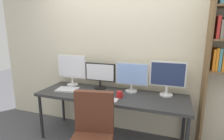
{
  "coord_description": "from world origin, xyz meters",
  "views": [
    {
      "loc": [
        0.8,
        -1.7,
        1.63
      ],
      "look_at": [
        0.0,
        0.65,
        1.09
      ],
      "focal_mm": 28.41,
      "sensor_mm": 36.0,
      "label": 1
    }
  ],
  "objects_px": {
    "monitor_far_left": "(72,68)",
    "monitor_center_right": "(132,76)",
    "monitor_far_right": "(167,76)",
    "coffee_mug": "(119,95)",
    "laptop_closed": "(67,89)",
    "keyboard_main": "(105,99)",
    "monitor_center_left": "(100,74)",
    "computer_mouse": "(76,94)",
    "desk": "(111,98)"
  },
  "relations": [
    {
      "from": "desk",
      "to": "monitor_far_left",
      "type": "xyz_separation_m",
      "value": [
        -0.76,
        0.21,
        0.34
      ]
    },
    {
      "from": "keyboard_main",
      "to": "computer_mouse",
      "type": "relative_size",
      "value": 3.62
    },
    {
      "from": "monitor_center_left",
      "to": "keyboard_main",
      "type": "height_order",
      "value": "monitor_center_left"
    },
    {
      "from": "coffee_mug",
      "to": "monitor_center_right",
      "type": "bearing_deg",
      "value": 71.73
    },
    {
      "from": "monitor_center_left",
      "to": "monitor_center_right",
      "type": "distance_m",
      "value": 0.51
    },
    {
      "from": "monitor_center_right",
      "to": "laptop_closed",
      "type": "bearing_deg",
      "value": -164.68
    },
    {
      "from": "monitor_center_left",
      "to": "laptop_closed",
      "type": "distance_m",
      "value": 0.56
    },
    {
      "from": "monitor_center_left",
      "to": "computer_mouse",
      "type": "distance_m",
      "value": 0.52
    },
    {
      "from": "desk",
      "to": "monitor_far_left",
      "type": "bearing_deg",
      "value": 164.43
    },
    {
      "from": "desk",
      "to": "laptop_closed",
      "type": "distance_m",
      "value": 0.7
    },
    {
      "from": "desk",
      "to": "coffee_mug",
      "type": "height_order",
      "value": "coffee_mug"
    },
    {
      "from": "monitor_far_left",
      "to": "laptop_closed",
      "type": "xyz_separation_m",
      "value": [
        0.07,
        -0.26,
        -0.28
      ]
    },
    {
      "from": "monitor_center_right",
      "to": "laptop_closed",
      "type": "distance_m",
      "value": 1.01
    },
    {
      "from": "monitor_far_left",
      "to": "monitor_center_right",
      "type": "xyz_separation_m",
      "value": [
        1.02,
        -0.0,
        -0.05
      ]
    },
    {
      "from": "monitor_center_right",
      "to": "laptop_closed",
      "type": "xyz_separation_m",
      "value": [
        -0.95,
        -0.26,
        -0.23
      ]
    },
    {
      "from": "monitor_center_left",
      "to": "coffee_mug",
      "type": "distance_m",
      "value": 0.54
    },
    {
      "from": "monitor_far_left",
      "to": "monitor_center_right",
      "type": "relative_size",
      "value": 1.05
    },
    {
      "from": "keyboard_main",
      "to": "laptop_closed",
      "type": "xyz_separation_m",
      "value": [
        -0.7,
        0.18,
        0.0
      ]
    },
    {
      "from": "monitor_far_left",
      "to": "monitor_far_right",
      "type": "xyz_separation_m",
      "value": [
        1.52,
        -0.0,
        -0.01
      ]
    },
    {
      "from": "computer_mouse",
      "to": "monitor_center_right",
      "type": "bearing_deg",
      "value": 31.01
    },
    {
      "from": "monitor_far_left",
      "to": "laptop_closed",
      "type": "bearing_deg",
      "value": -75.82
    },
    {
      "from": "desk",
      "to": "keyboard_main",
      "type": "height_order",
      "value": "keyboard_main"
    },
    {
      "from": "laptop_closed",
      "to": "coffee_mug",
      "type": "height_order",
      "value": "coffee_mug"
    },
    {
      "from": "monitor_far_right",
      "to": "computer_mouse",
      "type": "relative_size",
      "value": 5.09
    },
    {
      "from": "monitor_far_right",
      "to": "monitor_far_left",
      "type": "bearing_deg",
      "value": 180.0
    },
    {
      "from": "keyboard_main",
      "to": "computer_mouse",
      "type": "distance_m",
      "value": 0.45
    },
    {
      "from": "desk",
      "to": "keyboard_main",
      "type": "relative_size",
      "value": 6.22
    },
    {
      "from": "desk",
      "to": "laptop_closed",
      "type": "xyz_separation_m",
      "value": [
        -0.7,
        -0.05,
        0.06
      ]
    },
    {
      "from": "desk",
      "to": "coffee_mug",
      "type": "bearing_deg",
      "value": -30.04
    },
    {
      "from": "monitor_far_left",
      "to": "monitor_center_right",
      "type": "height_order",
      "value": "monitor_far_left"
    },
    {
      "from": "monitor_center_left",
      "to": "keyboard_main",
      "type": "relative_size",
      "value": 1.43
    },
    {
      "from": "monitor_center_left",
      "to": "monitor_far_right",
      "type": "xyz_separation_m",
      "value": [
        1.02,
        0.0,
        0.05
      ]
    },
    {
      "from": "monitor_far_left",
      "to": "keyboard_main",
      "type": "xyz_separation_m",
      "value": [
        0.76,
        -0.44,
        -0.28
      ]
    },
    {
      "from": "monitor_center_right",
      "to": "monitor_center_left",
      "type": "bearing_deg",
      "value": -179.99
    },
    {
      "from": "monitor_far_right",
      "to": "coffee_mug",
      "type": "bearing_deg",
      "value": -153.6
    },
    {
      "from": "monitor_far_left",
      "to": "monitor_far_right",
      "type": "height_order",
      "value": "monitor_far_left"
    },
    {
      "from": "monitor_center_right",
      "to": "monitor_far_right",
      "type": "relative_size",
      "value": 1.01
    },
    {
      "from": "keyboard_main",
      "to": "laptop_closed",
      "type": "relative_size",
      "value": 1.09
    },
    {
      "from": "monitor_center_right",
      "to": "keyboard_main",
      "type": "relative_size",
      "value": 1.41
    },
    {
      "from": "monitor_center_left",
      "to": "laptop_closed",
      "type": "xyz_separation_m",
      "value": [
        -0.44,
        -0.26,
        -0.22
      ]
    },
    {
      "from": "monitor_far_right",
      "to": "coffee_mug",
      "type": "relative_size",
      "value": 4.61
    },
    {
      "from": "desk",
      "to": "computer_mouse",
      "type": "bearing_deg",
      "value": -154.87
    },
    {
      "from": "computer_mouse",
      "to": "monitor_far_right",
      "type": "bearing_deg",
      "value": 19.27
    },
    {
      "from": "desk",
      "to": "monitor_center_left",
      "type": "xyz_separation_m",
      "value": [
        -0.25,
        0.21,
        0.28
      ]
    },
    {
      "from": "monitor_far_left",
      "to": "laptop_closed",
      "type": "distance_m",
      "value": 0.39
    },
    {
      "from": "monitor_center_left",
      "to": "laptop_closed",
      "type": "relative_size",
      "value": 1.55
    },
    {
      "from": "desk",
      "to": "monitor_center_left",
      "type": "distance_m",
      "value": 0.44
    },
    {
      "from": "desk",
      "to": "monitor_far_left",
      "type": "height_order",
      "value": "monitor_far_left"
    },
    {
      "from": "monitor_far_left",
      "to": "keyboard_main",
      "type": "distance_m",
      "value": 0.93
    },
    {
      "from": "monitor_center_left",
      "to": "monitor_center_right",
      "type": "xyz_separation_m",
      "value": [
        0.51,
        0.0,
        0.01
      ]
    }
  ]
}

